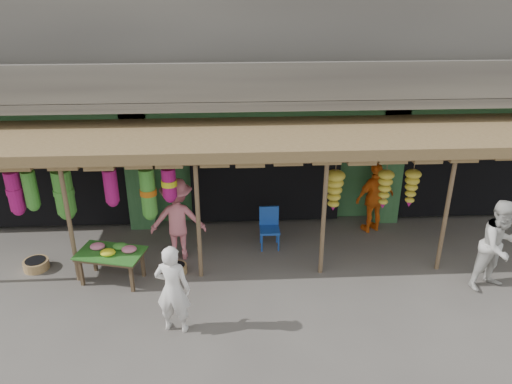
{
  "coord_description": "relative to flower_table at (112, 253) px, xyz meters",
  "views": [
    {
      "loc": [
        -0.84,
        -8.97,
        5.89
      ],
      "look_at": [
        -0.29,
        1.0,
        1.34
      ],
      "focal_mm": 35.0,
      "sensor_mm": 36.0,
      "label": 1
    }
  ],
  "objects": [
    {
      "name": "building",
      "position": [
        3.26,
        5.12,
        2.74
      ],
      "size": [
        16.4,
        6.8,
        7.0
      ],
      "color": "gray",
      "rests_on": "ground"
    },
    {
      "name": "flower_table",
      "position": [
        0.0,
        0.0,
        0.0
      ],
      "size": [
        1.45,
        1.07,
        0.78
      ],
      "rotation": [
        0.0,
        0.0,
        -0.25
      ],
      "color": "#4E3C28",
      "rests_on": "ground"
    },
    {
      "name": "basket_mid",
      "position": [
        -1.75,
        0.51,
        -0.53
      ],
      "size": [
        0.66,
        0.66,
        0.2
      ],
      "primitive_type": "cylinder",
      "rotation": [
        0.0,
        0.0,
        0.3
      ],
      "color": "olive",
      "rests_on": "ground"
    },
    {
      "name": "awning",
      "position": [
        3.09,
        1.06,
        1.94
      ],
      "size": [
        14.0,
        2.7,
        2.79
      ],
      "color": "brown",
      "rests_on": "ground"
    },
    {
      "name": "person_right",
      "position": [
        7.58,
        -0.64,
        0.31
      ],
      "size": [
        1.1,
        0.98,
        1.88
      ],
      "primitive_type": "imported",
      "rotation": [
        0.0,
        0.0,
        0.34
      ],
      "color": "silver",
      "rests_on": "ground"
    },
    {
      "name": "ground",
      "position": [
        3.26,
        0.26,
        -0.63
      ],
      "size": [
        80.0,
        80.0,
        0.0
      ],
      "primitive_type": "plane",
      "color": "#514C47",
      "rests_on": "ground"
    },
    {
      "name": "person_vendor",
      "position": [
        5.82,
        1.81,
        0.24
      ],
      "size": [
        1.11,
        0.75,
        1.74
      ],
      "primitive_type": "imported",
      "rotation": [
        0.0,
        0.0,
        3.49
      ],
      "color": "orange",
      "rests_on": "ground"
    },
    {
      "name": "blue_chair",
      "position": [
        3.27,
        1.23,
        -0.11
      ],
      "size": [
        0.44,
        0.45,
        0.93
      ],
      "rotation": [
        0.0,
        0.0,
        0.01
      ],
      "color": "#1947A8",
      "rests_on": "ground"
    },
    {
      "name": "person_shopper",
      "position": [
        1.26,
        0.83,
        0.3
      ],
      "size": [
        1.22,
        0.72,
        1.86
      ],
      "primitive_type": "imported",
      "rotation": [
        0.0,
        0.0,
        3.17
      ],
      "color": "#DB747F",
      "rests_on": "ground"
    },
    {
      "name": "person_front",
      "position": [
        1.39,
        -1.59,
        0.21
      ],
      "size": [
        0.69,
        0.52,
        1.69
      ],
      "primitive_type": "imported",
      "rotation": [
        0.0,
        0.0,
        2.94
      ],
      "color": "white",
      "rests_on": "ground"
    },
    {
      "name": "basket_right",
      "position": [
        1.26,
        0.2,
        -0.54
      ],
      "size": [
        0.45,
        0.45,
        0.19
      ],
      "primitive_type": "cylinder",
      "rotation": [
        0.0,
        0.0,
        0.12
      ],
      "color": "#9E7049",
      "rests_on": "ground"
    }
  ]
}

